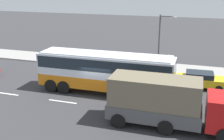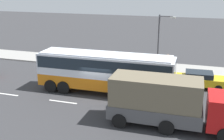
{
  "view_description": "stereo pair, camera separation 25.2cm",
  "coord_description": "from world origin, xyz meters",
  "px_view_note": "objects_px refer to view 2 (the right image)",
  "views": [
    {
      "loc": [
        7.85,
        -20.31,
        8.91
      ],
      "look_at": [
        1.0,
        0.52,
        2.13
      ],
      "focal_mm": 44.97,
      "sensor_mm": 36.0,
      "label": 1
    },
    {
      "loc": [
        7.61,
        -20.38,
        8.91
      ],
      "look_at": [
        1.0,
        0.52,
        2.13
      ],
      "focal_mm": 44.97,
      "sensor_mm": 36.0,
      "label": 2
    }
  ],
  "objects_px": {
    "cargo_truck": "(169,101)",
    "pedestrian_near_curb": "(168,61)",
    "car_yellow_taxi": "(200,79)",
    "coach_bus": "(105,69)",
    "street_lamp": "(160,39)"
  },
  "relations": [
    {
      "from": "cargo_truck",
      "to": "coach_bus",
      "type": "bearing_deg",
      "value": 143.01
    },
    {
      "from": "cargo_truck",
      "to": "pedestrian_near_curb",
      "type": "distance_m",
      "value": 12.37
    },
    {
      "from": "coach_bus",
      "to": "cargo_truck",
      "type": "bearing_deg",
      "value": -36.91
    },
    {
      "from": "coach_bus",
      "to": "car_yellow_taxi",
      "type": "relative_size",
      "value": 2.63
    },
    {
      "from": "car_yellow_taxi",
      "to": "pedestrian_near_curb",
      "type": "xyz_separation_m",
      "value": [
        -3.37,
        4.26,
        0.31
      ]
    },
    {
      "from": "street_lamp",
      "to": "coach_bus",
      "type": "bearing_deg",
      "value": -116.66
    },
    {
      "from": "cargo_truck",
      "to": "car_yellow_taxi",
      "type": "bearing_deg",
      "value": 76.0
    },
    {
      "from": "cargo_truck",
      "to": "car_yellow_taxi",
      "type": "xyz_separation_m",
      "value": [
        1.87,
        8.01,
        -0.94
      ]
    },
    {
      "from": "cargo_truck",
      "to": "pedestrian_near_curb",
      "type": "bearing_deg",
      "value": 96.12
    },
    {
      "from": "coach_bus",
      "to": "pedestrian_near_curb",
      "type": "distance_m",
      "value": 9.17
    },
    {
      "from": "pedestrian_near_curb",
      "to": "car_yellow_taxi",
      "type": "bearing_deg",
      "value": 71.09
    },
    {
      "from": "coach_bus",
      "to": "pedestrian_near_curb",
      "type": "xyz_separation_m",
      "value": [
        4.27,
        8.05,
        -1.03
      ]
    },
    {
      "from": "coach_bus",
      "to": "street_lamp",
      "type": "height_order",
      "value": "street_lamp"
    },
    {
      "from": "cargo_truck",
      "to": "pedestrian_near_curb",
      "type": "relative_size",
      "value": 5.04
    },
    {
      "from": "coach_bus",
      "to": "car_yellow_taxi",
      "type": "xyz_separation_m",
      "value": [
        7.64,
        3.79,
        -1.34
      ]
    }
  ]
}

